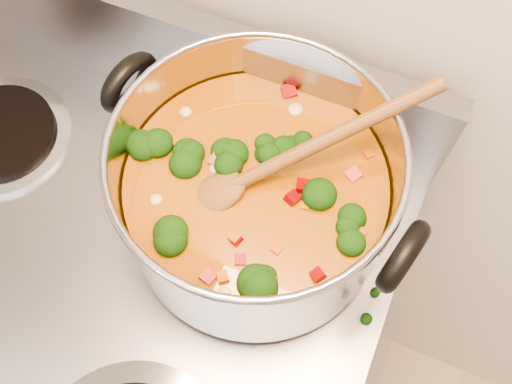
% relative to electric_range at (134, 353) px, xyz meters
% --- Properties ---
extents(electric_range, '(0.73, 0.66, 1.08)m').
position_rel_electric_range_xyz_m(electric_range, '(0.00, 0.00, 0.00)').
color(electric_range, gray).
rests_on(electric_range, ground).
extents(stockpot, '(0.36, 0.30, 0.18)m').
position_rel_electric_range_xyz_m(stockpot, '(0.18, 0.16, 0.54)').
color(stockpot, '#A7A7AF').
rests_on(stockpot, electric_range).
extents(wooden_spoon, '(0.22, 0.21, 0.11)m').
position_rel_electric_range_xyz_m(wooden_spoon, '(0.20, 0.17, 0.59)').
color(wooden_spoon, brown).
rests_on(wooden_spoon, stockpot).
extents(cooktop_crumbs, '(0.34, 0.28, 0.01)m').
position_rel_electric_range_xyz_m(cooktop_crumbs, '(0.18, 0.21, 0.46)').
color(cooktop_crumbs, black).
rests_on(cooktop_crumbs, electric_range).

